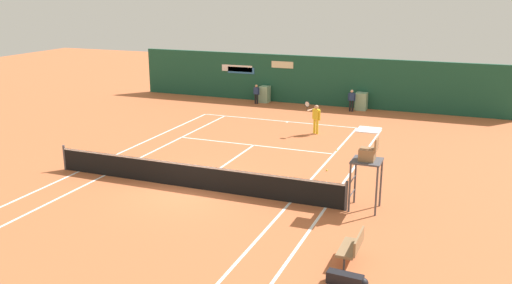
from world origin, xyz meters
The scene contains 11 objects.
ground_plane centered at (0.00, 0.58, 0.00)m, with size 80.00×80.00×0.01m.
tennis_net centered at (0.00, 0.00, 0.51)m, with size 12.10×0.10×1.07m.
sponsor_back_wall centered at (0.00, 16.97, 1.54)m, with size 25.00×1.02×3.18m.
umpire_chair centered at (6.58, 0.38, 1.87)m, with size 1.00×1.00×2.85m.
player_bench centered at (6.99, -3.59, 0.51)m, with size 0.54×1.24×0.88m.
equipment_bag centered at (7.17, -4.86, 0.16)m, with size 1.09×0.36×0.32m.
player_on_baseline centered at (2.21, 9.63, 0.93)m, with size 0.78×0.64×1.80m.
ball_kid_left_post centered at (-3.57, 15.76, 0.74)m, with size 0.43×0.18×1.29m.
ball_kid_right_post centered at (2.79, 15.76, 0.79)m, with size 0.45×0.23×1.37m.
tennis_ball_by_sideline centered at (4.00, 6.95, 0.03)m, with size 0.07×0.07×0.07m, color #CCE033.
tennis_ball_near_service_line centered at (4.32, 3.91, 0.03)m, with size 0.07×0.07×0.07m, color #CCE033.
Camera 1 is at (9.59, -17.37, 7.36)m, focal length 38.31 mm.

